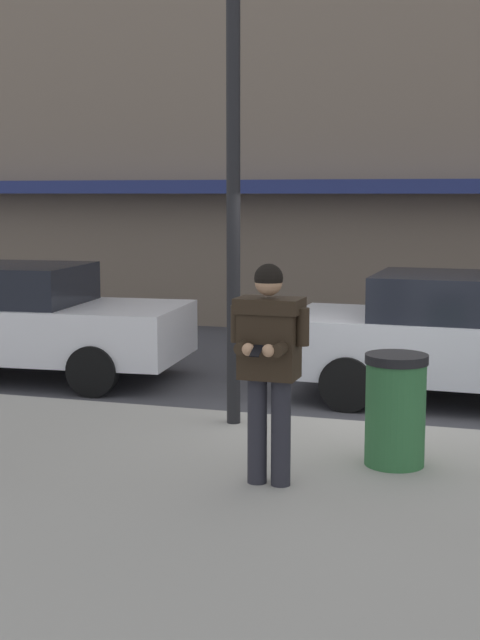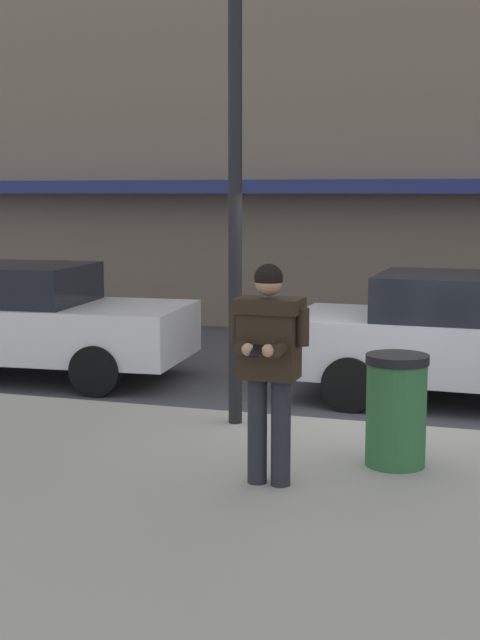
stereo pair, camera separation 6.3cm
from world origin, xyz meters
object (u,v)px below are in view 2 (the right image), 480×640
parked_sedan_near (20,320)px  trash_bin (396,410)px  street_lamp_post (235,127)px  man_texting_on_phone (269,350)px  parked_sedan_mid (478,338)px

parked_sedan_near → trash_bin: parked_sedan_near is taller
street_lamp_post → trash_bin: size_ratio=4.98×
parked_sedan_near → street_lamp_post: 4.80m
man_texting_on_phone → trash_bin: man_texting_on_phone is taller
parked_sedan_near → street_lamp_post: size_ratio=0.95×
parked_sedan_near → street_lamp_post: bearing=-28.0°
street_lamp_post → trash_bin: (1.77, -0.96, -2.51)m
parked_sedan_near → street_lamp_post: (3.69, -1.96, 2.35)m
man_texting_on_phone → street_lamp_post: bearing=115.6°
parked_sedan_mid → trash_bin: bearing=-99.7°
trash_bin → parked_sedan_near: bearing=151.9°
parked_sedan_mid → street_lamp_post: 3.97m
trash_bin → man_texting_on_phone: bearing=-137.7°
man_texting_on_phone → trash_bin: (0.91, 0.83, -0.62)m
parked_sedan_mid → street_lamp_post: (-2.31, -2.22, 2.35)m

